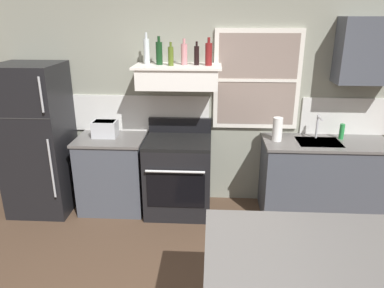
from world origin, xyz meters
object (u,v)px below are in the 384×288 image
at_px(bottle_rose_pink, 184,54).
at_px(paper_towel_roll, 277,129).
at_px(refrigerator, 38,140).
at_px(bottle_red_label_wine, 209,54).
at_px(stove_range, 178,175).
at_px(bottle_dark_green_wine, 159,53).
at_px(dish_soap_bottle, 342,131).
at_px(bottle_clear_tall, 147,51).
at_px(bottle_balsamic_dark, 197,55).
at_px(bottle_olive_oil_square, 171,56).
at_px(toaster, 105,129).

relative_size(bottle_rose_pink, paper_towel_roll, 1.04).
distance_m(refrigerator, bottle_red_label_wine, 2.22).
distance_m(stove_range, bottle_dark_green_wine, 1.43).
bearing_deg(dish_soap_bottle, bottle_rose_pink, -179.28).
relative_size(refrigerator, paper_towel_roll, 6.53).
distance_m(bottle_clear_tall, paper_towel_roll, 1.70).
distance_m(bottle_dark_green_wine, bottle_balsamic_dark, 0.41).
xyz_separation_m(bottle_olive_oil_square, bottle_balsamic_dark, (0.27, 0.07, 0.00)).
bearing_deg(refrigerator, dish_soap_bottle, 2.60).
bearing_deg(bottle_balsamic_dark, bottle_clear_tall, 175.33).
height_order(stove_range, bottle_balsamic_dark, bottle_balsamic_dark).
xyz_separation_m(refrigerator, bottle_red_label_wine, (1.99, 0.10, 0.99)).
bearing_deg(toaster, stove_range, -4.41).
bearing_deg(refrigerator, stove_range, 0.80).
xyz_separation_m(refrigerator, bottle_balsamic_dark, (1.86, 0.13, 0.97)).
height_order(bottle_red_label_wine, dish_soap_bottle, bottle_red_label_wine).
bearing_deg(toaster, bottle_clear_tall, 9.56).
xyz_separation_m(bottle_red_label_wine, dish_soap_bottle, (1.54, 0.06, -0.87)).
height_order(toaster, bottle_olive_oil_square, bottle_olive_oil_square).
bearing_deg(dish_soap_bottle, refrigerator, -177.40).
xyz_separation_m(refrigerator, bottle_clear_tall, (1.30, 0.18, 1.01)).
height_order(toaster, bottle_dark_green_wine, bottle_dark_green_wine).
height_order(stove_range, bottle_clear_tall, bottle_clear_tall).
relative_size(toaster, bottle_rose_pink, 1.06).
distance_m(toaster, bottle_red_label_wine, 1.48).
distance_m(bottle_rose_pink, dish_soap_bottle, 2.01).
relative_size(toaster, bottle_red_label_wine, 1.01).
relative_size(bottle_dark_green_wine, bottle_balsamic_dark, 1.21).
relative_size(bottle_dark_green_wine, bottle_olive_oil_square, 1.22).
bearing_deg(toaster, bottle_olive_oil_square, -1.92).
relative_size(bottle_dark_green_wine, bottle_rose_pink, 1.08).
bearing_deg(refrigerator, paper_towel_roll, 1.24).
relative_size(refrigerator, bottle_clear_tall, 5.17).
height_order(bottle_rose_pink, paper_towel_roll, bottle_rose_pink).
xyz_separation_m(bottle_clear_tall, paper_towel_roll, (1.48, -0.12, -0.84)).
xyz_separation_m(toaster, bottle_clear_tall, (0.51, 0.09, 0.88)).
relative_size(bottle_clear_tall, paper_towel_roll, 1.26).
bearing_deg(bottle_rose_pink, paper_towel_roll, -4.17).
bearing_deg(bottle_red_label_wine, paper_towel_roll, -2.70).
distance_m(refrigerator, bottle_balsamic_dark, 2.10).
bearing_deg(refrigerator, toaster, 6.48).
distance_m(stove_range, bottle_clear_tall, 1.47).
distance_m(bottle_clear_tall, bottle_olive_oil_square, 0.30).
xyz_separation_m(refrigerator, bottle_olive_oil_square, (1.58, 0.06, 0.97)).
bearing_deg(bottle_balsamic_dark, refrigerator, -175.97).
distance_m(toaster, dish_soap_bottle, 2.74).
height_order(toaster, bottle_clear_tall, bottle_clear_tall).
bearing_deg(bottle_balsamic_dark, toaster, -177.79).
bearing_deg(bottle_clear_tall, bottle_balsamic_dark, -4.67).
height_order(bottle_dark_green_wine, bottle_red_label_wine, bottle_dark_green_wine).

